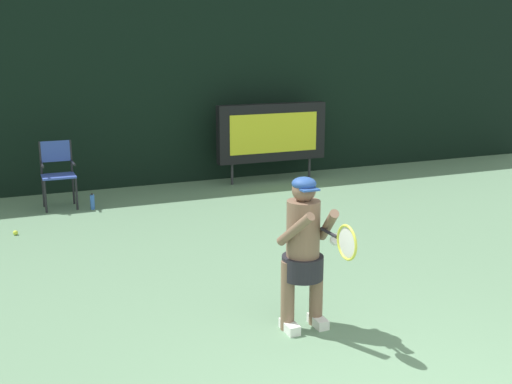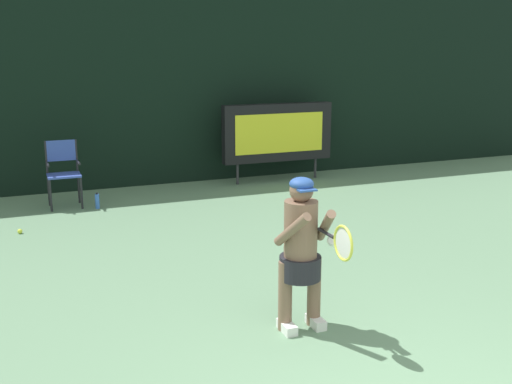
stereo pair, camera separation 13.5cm
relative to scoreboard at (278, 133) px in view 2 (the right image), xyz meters
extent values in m
cube|color=black|center=(-2.30, 0.61, 0.85)|extent=(18.00, 0.12, 3.60)
cube|color=black|center=(0.00, 0.00, 0.00)|extent=(2.20, 0.20, 1.10)
cube|color=gold|center=(0.00, -0.10, 0.00)|extent=(1.80, 0.01, 0.75)
cylinder|color=#2D2D33|center=(-0.82, 0.00, -0.75)|extent=(0.05, 0.05, 0.40)
cylinder|color=#2D2D33|center=(0.83, 0.00, -0.75)|extent=(0.05, 0.05, 0.40)
cylinder|color=black|center=(-4.27, -0.76, -0.69)|extent=(0.04, 0.04, 0.52)
cylinder|color=black|center=(-3.79, -0.76, -0.69)|extent=(0.04, 0.04, 0.52)
cylinder|color=black|center=(-4.27, -0.36, -0.69)|extent=(0.04, 0.04, 0.52)
cylinder|color=black|center=(-3.79, -0.36, -0.69)|extent=(0.04, 0.04, 0.52)
cube|color=#344BA3|center=(-4.03, -0.56, -0.41)|extent=(0.52, 0.44, 0.03)
cylinder|color=black|center=(-4.27, -0.36, -0.15)|extent=(0.04, 0.04, 0.56)
cylinder|color=black|center=(-3.79, -0.36, -0.15)|extent=(0.04, 0.04, 0.56)
cube|color=#344BA3|center=(-4.03, -0.36, -0.04)|extent=(0.48, 0.02, 0.34)
cylinder|color=black|center=(-4.27, -0.56, -0.21)|extent=(0.04, 0.44, 0.04)
cylinder|color=black|center=(-3.79, -0.56, -0.21)|extent=(0.04, 0.44, 0.04)
cylinder|color=blue|center=(-3.56, -0.84, -0.83)|extent=(0.07, 0.07, 0.24)
cylinder|color=black|center=(-3.56, -0.84, -0.69)|extent=(0.03, 0.03, 0.03)
cube|color=white|center=(-2.54, -6.05, -0.90)|extent=(0.11, 0.26, 0.09)
cube|color=white|center=(-2.24, -6.05, -0.90)|extent=(0.11, 0.26, 0.09)
cylinder|color=brown|center=(-2.54, -6.00, -0.61)|extent=(0.13, 0.13, 0.68)
cylinder|color=brown|center=(-2.24, -6.00, -0.61)|extent=(0.13, 0.13, 0.68)
cylinder|color=black|center=(-2.39, -6.00, -0.35)|extent=(0.39, 0.39, 0.22)
cylinder|color=brown|center=(-2.39, -6.00, 0.01)|extent=(0.31, 0.31, 0.56)
sphere|color=brown|center=(-2.39, -6.00, 0.39)|extent=(0.22, 0.22, 0.22)
ellipsoid|color=#284C93|center=(-2.39, -6.00, 0.45)|extent=(0.22, 0.22, 0.12)
cube|color=#284C93|center=(-2.39, -6.10, 0.42)|extent=(0.17, 0.12, 0.02)
cylinder|color=brown|center=(-2.56, -6.17, 0.08)|extent=(0.19, 0.46, 0.39)
cylinder|color=brown|center=(-2.23, -6.17, 0.08)|extent=(0.19, 0.46, 0.39)
cylinder|color=white|center=(-2.21, -6.29, -0.02)|extent=(0.13, 0.13, 0.12)
cylinder|color=black|center=(-2.27, -6.26, 0.04)|extent=(0.03, 0.28, 0.03)
torus|color=#D1D542|center=(-2.27, -6.57, 0.04)|extent=(0.02, 0.31, 0.31)
ellipsoid|color=silver|center=(-2.27, -6.57, 0.04)|extent=(0.01, 0.26, 0.26)
sphere|color=#CCDB3D|center=(-4.78, -1.84, -0.91)|extent=(0.07, 0.07, 0.07)
camera|label=1|loc=(-4.94, -10.92, 1.69)|focal=44.08mm
camera|label=2|loc=(-4.81, -10.97, 1.69)|focal=44.08mm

